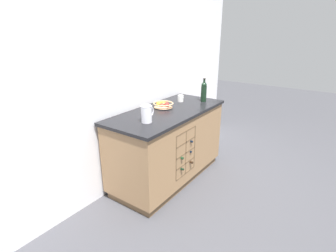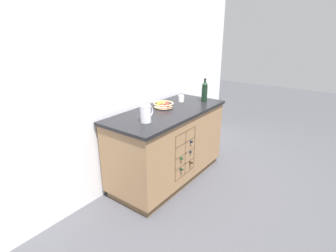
# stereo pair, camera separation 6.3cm
# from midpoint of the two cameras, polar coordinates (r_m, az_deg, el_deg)

# --- Properties ---
(ground_plane) EXTENTS (14.00, 14.00, 0.00)m
(ground_plane) POSITION_cam_midpoint_polar(r_m,az_deg,el_deg) (3.56, -0.51, -11.05)
(ground_plane) COLOR #424247
(back_wall) EXTENTS (4.40, 0.06, 2.55)m
(back_wall) POSITION_cam_midpoint_polar(r_m,az_deg,el_deg) (3.35, -6.41, 10.27)
(back_wall) COLOR white
(back_wall) RESTS_ON ground_plane
(kitchen_island) EXTENTS (1.65, 0.75, 0.93)m
(kitchen_island) POSITION_cam_midpoint_polar(r_m,az_deg,el_deg) (3.33, -0.51, -4.12)
(kitchen_island) COLOR brown
(kitchen_island) RESTS_ON ground_plane
(fruit_bowl) EXTENTS (0.26, 0.26, 0.08)m
(fruit_bowl) POSITION_cam_midpoint_polar(r_m,az_deg,el_deg) (3.26, -1.63, 4.68)
(fruit_bowl) COLOR tan
(fruit_bowl) RESTS_ON kitchen_island
(white_pitcher) EXTENTS (0.18, 0.12, 0.18)m
(white_pitcher) POSITION_cam_midpoint_polar(r_m,az_deg,el_deg) (2.75, -5.32, 2.74)
(white_pitcher) COLOR white
(white_pitcher) RESTS_ON kitchen_island
(ceramic_mug) EXTENTS (0.11, 0.08, 0.09)m
(ceramic_mug) POSITION_cam_midpoint_polar(r_m,az_deg,el_deg) (3.56, 2.27, 6.05)
(ceramic_mug) COLOR white
(ceramic_mug) RESTS_ON kitchen_island
(standing_wine_bottle) EXTENTS (0.08, 0.08, 0.31)m
(standing_wine_bottle) POSITION_cam_midpoint_polar(r_m,az_deg,el_deg) (3.58, 7.30, 7.53)
(standing_wine_bottle) COLOR black
(standing_wine_bottle) RESTS_ON kitchen_island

